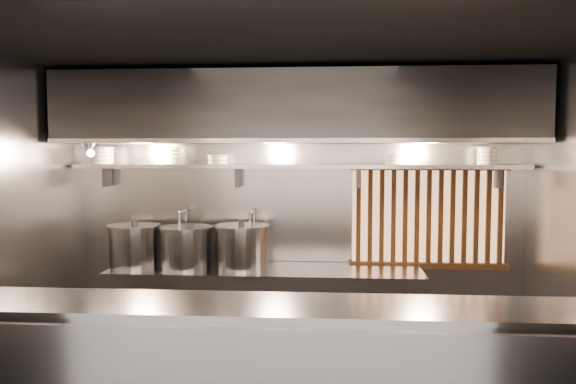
# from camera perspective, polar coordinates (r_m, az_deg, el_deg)

# --- Properties ---
(ceiling) EXTENTS (4.50, 4.50, 0.00)m
(ceiling) POSITION_cam_1_polar(r_m,az_deg,el_deg) (4.26, -0.07, 14.64)
(ceiling) COLOR black
(ceiling) RESTS_ON wall_back
(wall_back) EXTENTS (4.50, 0.00, 4.50)m
(wall_back) POSITION_cam_1_polar(r_m,az_deg,el_deg) (5.72, 1.04, -2.15)
(wall_back) COLOR gray
(wall_back) RESTS_ON floor
(wall_left) EXTENTS (0.00, 3.00, 3.00)m
(wall_left) POSITION_cam_1_polar(r_m,az_deg,el_deg) (4.94, -27.17, -3.58)
(wall_left) COLOR gray
(wall_left) RESTS_ON floor
(cooking_bench) EXTENTS (3.00, 0.70, 0.90)m
(cooking_bench) POSITION_cam_1_polar(r_m,az_deg,el_deg) (5.57, -2.35, -12.31)
(cooking_bench) COLOR #98989D
(cooking_bench) RESTS_ON floor
(bowl_shelf) EXTENTS (4.40, 0.34, 0.04)m
(bowl_shelf) POSITION_cam_1_polar(r_m,az_deg,el_deg) (5.51, 0.94, 2.62)
(bowl_shelf) COLOR #98989D
(bowl_shelf) RESTS_ON wall_back
(exhaust_hood) EXTENTS (4.40, 0.81, 0.65)m
(exhaust_hood) POSITION_cam_1_polar(r_m,az_deg,el_deg) (5.30, 0.81, 8.45)
(exhaust_hood) COLOR #2D2D30
(exhaust_hood) RESTS_ON ceiling
(wood_screen) EXTENTS (1.56, 0.09, 1.04)m
(wood_screen) POSITION_cam_1_polar(r_m,az_deg,el_deg) (5.75, 14.07, -2.44)
(wood_screen) COLOR #EBA169
(wood_screen) RESTS_ON wall_back
(faucet_left) EXTENTS (0.04, 0.30, 0.50)m
(faucet_left) POSITION_cam_1_polar(r_m,az_deg,el_deg) (5.77, -10.52, -3.09)
(faucet_left) COLOR silver
(faucet_left) RESTS_ON wall_back
(faucet_right) EXTENTS (0.04, 0.30, 0.50)m
(faucet_right) POSITION_cam_1_polar(r_m,az_deg,el_deg) (5.64, -3.62, -3.20)
(faucet_right) COLOR silver
(faucet_right) RESTS_ON wall_back
(heat_lamp) EXTENTS (0.25, 0.35, 0.20)m
(heat_lamp) POSITION_cam_1_polar(r_m,az_deg,el_deg) (5.49, -19.60, 4.34)
(heat_lamp) COLOR #98989D
(heat_lamp) RESTS_ON exhaust_hood
(pendant_bulb) EXTENTS (0.09, 0.09, 0.19)m
(pendant_bulb) POSITION_cam_1_polar(r_m,az_deg,el_deg) (5.39, -0.19, 3.46)
(pendant_bulb) COLOR #2D2D30
(pendant_bulb) RESTS_ON exhaust_hood
(stock_pot_left) EXTENTS (0.60, 0.60, 0.45)m
(stock_pot_left) POSITION_cam_1_polar(r_m,az_deg,el_deg) (5.74, -15.31, -5.24)
(stock_pot_left) COLOR #98989D
(stock_pot_left) RESTS_ON cooking_bench
(stock_pot_mid) EXTENTS (0.64, 0.64, 0.44)m
(stock_pot_mid) POSITION_cam_1_polar(r_m,az_deg,el_deg) (5.55, -10.30, -5.51)
(stock_pot_mid) COLOR #98989D
(stock_pot_mid) RESTS_ON cooking_bench
(stock_pot_right) EXTENTS (0.60, 0.60, 0.46)m
(stock_pot_right) POSITION_cam_1_polar(r_m,az_deg,el_deg) (5.46, -4.73, -5.52)
(stock_pot_right) COLOR #98989D
(stock_pot_right) RESTS_ON cooking_bench
(bowl_stack_0) EXTENTS (0.24, 0.24, 0.17)m
(bowl_stack_0) POSITION_cam_1_polar(r_m,az_deg,el_deg) (5.95, -18.35, 3.53)
(bowl_stack_0) COLOR silver
(bowl_stack_0) RESTS_ON bowl_shelf
(bowl_stack_1) EXTENTS (0.21, 0.21, 0.17)m
(bowl_stack_1) POSITION_cam_1_polar(r_m,az_deg,el_deg) (5.70, -11.32, 3.65)
(bowl_stack_1) COLOR silver
(bowl_stack_1) RESTS_ON bowl_shelf
(bowl_stack_2) EXTENTS (0.21, 0.21, 0.09)m
(bowl_stack_2) POSITION_cam_1_polar(r_m,az_deg,el_deg) (5.61, -7.16, 3.30)
(bowl_stack_2) COLOR silver
(bowl_stack_2) RESTS_ON bowl_shelf
(bowl_stack_3) EXTENTS (0.20, 0.20, 0.09)m
(bowl_stack_3) POSITION_cam_1_polar(r_m,az_deg,el_deg) (5.53, 10.78, 3.25)
(bowl_stack_3) COLOR silver
(bowl_stack_3) RESTS_ON bowl_shelf
(bowl_stack_4) EXTENTS (0.20, 0.20, 0.17)m
(bowl_stack_4) POSITION_cam_1_polar(r_m,az_deg,el_deg) (5.70, 19.55, 3.49)
(bowl_stack_4) COLOR silver
(bowl_stack_4) RESTS_ON bowl_shelf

